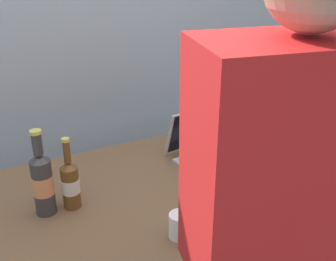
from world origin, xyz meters
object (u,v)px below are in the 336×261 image
(laptop, at_px, (209,148))
(coffee_mug, at_px, (181,225))
(beer_bottle_dark, at_px, (43,182))
(beer_bottle_green, at_px, (70,183))

(laptop, bearing_deg, coffee_mug, -130.99)
(beer_bottle_dark, bearing_deg, laptop, 7.20)
(beer_bottle_dark, relative_size, beer_bottle_green, 1.17)
(laptop, height_order, coffee_mug, laptop)
(beer_bottle_green, bearing_deg, laptop, 8.74)
(coffee_mug, bearing_deg, beer_bottle_green, 129.60)
(beer_bottle_dark, relative_size, coffee_mug, 3.11)
(laptop, height_order, beer_bottle_green, beer_bottle_green)
(beer_bottle_dark, xyz_separation_m, coffee_mug, (0.38, -0.35, -0.09))
(beer_bottle_green, xyz_separation_m, coffee_mug, (0.28, -0.34, -0.06))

